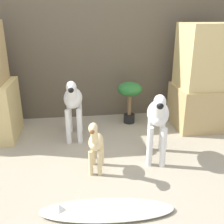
{
  "coord_description": "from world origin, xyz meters",
  "views": [
    {
      "loc": [
        -0.24,
        -1.83,
        1.32
      ],
      "look_at": [
        0.1,
        0.64,
        0.39
      ],
      "focal_mm": 42.0,
      "sensor_mm": 36.0,
      "label": 1
    }
  ],
  "objects_px": {
    "surfboard": "(106,210)",
    "zebra_left": "(73,101)",
    "potted_palm_front": "(130,93)",
    "zebra_right": "(158,117)",
    "giraffe_figurine": "(96,143)"
  },
  "relations": [
    {
      "from": "surfboard",
      "to": "zebra_left",
      "type": "bearing_deg",
      "value": 99.73
    },
    {
      "from": "potted_palm_front",
      "to": "surfboard",
      "type": "xyz_separation_m",
      "value": [
        -0.49,
        -1.6,
        -0.38
      ]
    },
    {
      "from": "zebra_left",
      "to": "surfboard",
      "type": "relative_size",
      "value": 0.72
    },
    {
      "from": "zebra_right",
      "to": "giraffe_figurine",
      "type": "xyz_separation_m",
      "value": [
        -0.58,
        -0.13,
        -0.16
      ]
    },
    {
      "from": "zebra_left",
      "to": "zebra_right",
      "type": "bearing_deg",
      "value": -36.57
    },
    {
      "from": "potted_palm_front",
      "to": "surfboard",
      "type": "bearing_deg",
      "value": -106.91
    },
    {
      "from": "potted_palm_front",
      "to": "surfboard",
      "type": "distance_m",
      "value": 1.71
    },
    {
      "from": "giraffe_figurine",
      "to": "potted_palm_front",
      "type": "relative_size",
      "value": 0.97
    },
    {
      "from": "zebra_left",
      "to": "potted_palm_front",
      "type": "xyz_separation_m",
      "value": [
        0.7,
        0.36,
        -0.04
      ]
    },
    {
      "from": "zebra_right",
      "to": "surfboard",
      "type": "relative_size",
      "value": 0.72
    },
    {
      "from": "zebra_left",
      "to": "surfboard",
      "type": "distance_m",
      "value": 1.32
    },
    {
      "from": "potted_palm_front",
      "to": "surfboard",
      "type": "height_order",
      "value": "potted_palm_front"
    },
    {
      "from": "giraffe_figurine",
      "to": "surfboard",
      "type": "xyz_separation_m",
      "value": [
        0.03,
        -0.53,
        -0.26
      ]
    },
    {
      "from": "potted_palm_front",
      "to": "zebra_right",
      "type": "bearing_deg",
      "value": -85.54
    },
    {
      "from": "potted_palm_front",
      "to": "giraffe_figurine",
      "type": "bearing_deg",
      "value": -115.58
    }
  ]
}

